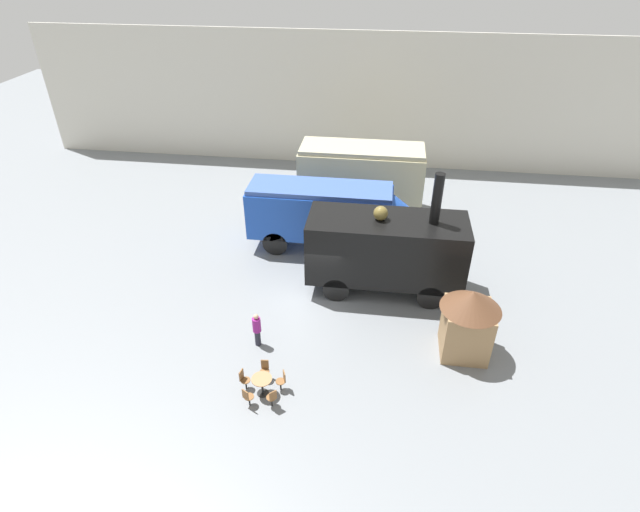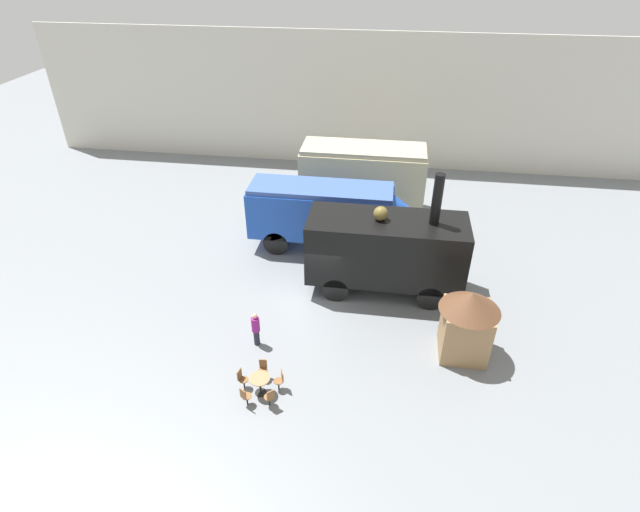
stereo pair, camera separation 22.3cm
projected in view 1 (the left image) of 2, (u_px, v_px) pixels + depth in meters
ground_plane at (314, 296)px, 23.23m from camera, size 80.00×80.00×0.00m
backdrop_wall at (347, 101)px, 33.97m from camera, size 44.00×0.15×9.00m
passenger_coach_vintage at (361, 173)px, 29.09m from camera, size 7.15×2.76×4.01m
streamlined_locomotive at (333, 212)px, 25.64m from camera, size 9.02×2.41×3.54m
steam_locomotive at (386, 248)px, 22.55m from camera, size 7.07×2.73×5.98m
cafe_table_near at (262, 382)px, 18.04m from camera, size 0.75×0.75×0.78m
cafe_chair_0 at (272, 397)px, 17.56m from camera, size 0.40×0.40×0.87m
cafe_chair_1 at (282, 380)px, 18.25m from camera, size 0.40×0.38×0.87m
cafe_chair_2 at (265, 369)px, 18.71m from camera, size 0.36×0.37×0.87m
cafe_chair_3 at (244, 378)px, 18.30m from camera, size 0.38×0.36×0.87m
cafe_chair_4 at (247, 396)px, 17.59m from camera, size 0.39×0.40×0.87m
visitor_person at (257, 329)px, 20.07m from camera, size 0.34×0.34×1.58m
ticket_kiosk at (468, 319)px, 19.30m from camera, size 2.34×2.34×3.00m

